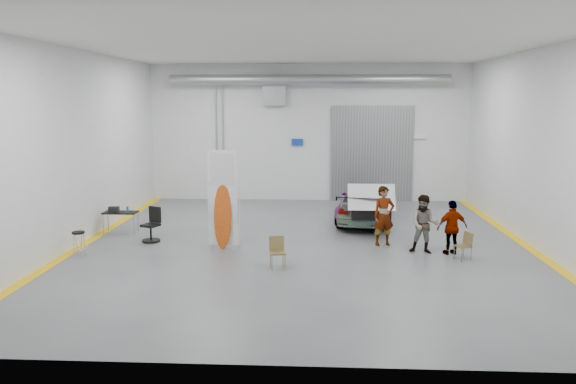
{
  "coord_description": "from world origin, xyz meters",
  "views": [
    {
      "loc": [
        0.39,
        -16.88,
        4.45
      ],
      "look_at": [
        -0.55,
        1.03,
        1.5
      ],
      "focal_mm": 35.0,
      "sensor_mm": 36.0,
      "label": 1
    }
  ],
  "objects_px": {
    "person_c": "(452,227)",
    "folding_chair_far": "(463,251)",
    "person_b": "(424,224)",
    "office_chair": "(151,227)",
    "person_a": "(384,216)",
    "work_table": "(119,212)",
    "folding_chair_near": "(278,259)",
    "sedan_car": "(365,204)",
    "surfboard_display": "(223,207)",
    "shop_stool": "(79,244)"
  },
  "relations": [
    {
      "from": "person_b",
      "to": "shop_stool",
      "type": "distance_m",
      "value": 10.0
    },
    {
      "from": "folding_chair_far",
      "to": "office_chair",
      "type": "relative_size",
      "value": 0.73
    },
    {
      "from": "shop_stool",
      "to": "person_b",
      "type": "bearing_deg",
      "value": 5.21
    },
    {
      "from": "shop_stool",
      "to": "work_table",
      "type": "relative_size",
      "value": 0.65
    },
    {
      "from": "shop_stool",
      "to": "work_table",
      "type": "distance_m",
      "value": 2.99
    },
    {
      "from": "shop_stool",
      "to": "office_chair",
      "type": "height_order",
      "value": "office_chair"
    },
    {
      "from": "folding_chair_near",
      "to": "shop_stool",
      "type": "bearing_deg",
      "value": 159.4
    },
    {
      "from": "folding_chair_near",
      "to": "shop_stool",
      "type": "xyz_separation_m",
      "value": [
        -5.77,
        0.85,
        0.1
      ]
    },
    {
      "from": "sedan_car",
      "to": "shop_stool",
      "type": "height_order",
      "value": "sedan_car"
    },
    {
      "from": "sedan_car",
      "to": "person_c",
      "type": "xyz_separation_m",
      "value": [
        2.14,
        -4.35,
        0.13
      ]
    },
    {
      "from": "person_c",
      "to": "surfboard_display",
      "type": "distance_m",
      "value": 6.76
    },
    {
      "from": "surfboard_display",
      "to": "office_chair",
      "type": "height_order",
      "value": "surfboard_display"
    },
    {
      "from": "sedan_car",
      "to": "office_chair",
      "type": "bearing_deg",
      "value": 34.73
    },
    {
      "from": "person_b",
      "to": "office_chair",
      "type": "distance_m",
      "value": 8.46
    },
    {
      "from": "surfboard_display",
      "to": "work_table",
      "type": "distance_m",
      "value": 4.34
    },
    {
      "from": "sedan_car",
      "to": "folding_chair_far",
      "type": "bearing_deg",
      "value": 124.79
    },
    {
      "from": "folding_chair_near",
      "to": "folding_chair_far",
      "type": "bearing_deg",
      "value": -0.39
    },
    {
      "from": "work_table",
      "to": "office_chair",
      "type": "relative_size",
      "value": 1.06
    },
    {
      "from": "surfboard_display",
      "to": "shop_stool",
      "type": "bearing_deg",
      "value": -162.78
    },
    {
      "from": "person_c",
      "to": "work_table",
      "type": "distance_m",
      "value": 10.83
    },
    {
      "from": "person_c",
      "to": "folding_chair_far",
      "type": "xyz_separation_m",
      "value": [
        0.18,
        -0.59,
        -0.55
      ]
    },
    {
      "from": "person_b",
      "to": "folding_chair_near",
      "type": "distance_m",
      "value": 4.57
    },
    {
      "from": "person_c",
      "to": "folding_chair_near",
      "type": "bearing_deg",
      "value": 4.08
    },
    {
      "from": "person_c",
      "to": "folding_chair_far",
      "type": "relative_size",
      "value": 2.04
    },
    {
      "from": "folding_chair_near",
      "to": "folding_chair_far",
      "type": "height_order",
      "value": "folding_chair_near"
    },
    {
      "from": "sedan_car",
      "to": "person_c",
      "type": "distance_m",
      "value": 4.85
    },
    {
      "from": "work_table",
      "to": "folding_chair_near",
      "type": "bearing_deg",
      "value": -34.03
    },
    {
      "from": "person_a",
      "to": "work_table",
      "type": "bearing_deg",
      "value": 156.76
    },
    {
      "from": "person_c",
      "to": "office_chair",
      "type": "relative_size",
      "value": 1.48
    },
    {
      "from": "office_chair",
      "to": "sedan_car",
      "type": "bearing_deg",
      "value": 49.76
    },
    {
      "from": "shop_stool",
      "to": "office_chair",
      "type": "relative_size",
      "value": 0.68
    },
    {
      "from": "folding_chair_near",
      "to": "work_table",
      "type": "height_order",
      "value": "work_table"
    },
    {
      "from": "sedan_car",
      "to": "office_chair",
      "type": "relative_size",
      "value": 4.26
    },
    {
      "from": "work_table",
      "to": "person_a",
      "type": "bearing_deg",
      "value": -7.82
    },
    {
      "from": "person_a",
      "to": "work_table",
      "type": "distance_m",
      "value": 8.83
    },
    {
      "from": "person_b",
      "to": "surfboard_display",
      "type": "distance_m",
      "value": 5.97
    },
    {
      "from": "person_b",
      "to": "folding_chair_far",
      "type": "relative_size",
      "value": 2.21
    },
    {
      "from": "sedan_car",
      "to": "work_table",
      "type": "bearing_deg",
      "value": 24.17
    },
    {
      "from": "folding_chair_far",
      "to": "office_chair",
      "type": "height_order",
      "value": "office_chair"
    },
    {
      "from": "person_a",
      "to": "person_b",
      "type": "height_order",
      "value": "person_a"
    },
    {
      "from": "folding_chair_far",
      "to": "surfboard_display",
      "type": "bearing_deg",
      "value": -122.49
    },
    {
      "from": "person_a",
      "to": "person_b",
      "type": "bearing_deg",
      "value": -54.08
    },
    {
      "from": "office_chair",
      "to": "person_b",
      "type": "bearing_deg",
      "value": 18.08
    },
    {
      "from": "person_a",
      "to": "folding_chair_near",
      "type": "height_order",
      "value": "person_a"
    },
    {
      "from": "sedan_car",
      "to": "surfboard_display",
      "type": "relative_size",
      "value": 1.45
    },
    {
      "from": "person_a",
      "to": "person_c",
      "type": "bearing_deg",
      "value": -42.44
    },
    {
      "from": "person_b",
      "to": "shop_stool",
      "type": "xyz_separation_m",
      "value": [
        -9.94,
        -0.91,
        -0.5
      ]
    },
    {
      "from": "folding_chair_near",
      "to": "surfboard_display",
      "type": "bearing_deg",
      "value": 120.07
    },
    {
      "from": "sedan_car",
      "to": "folding_chair_near",
      "type": "bearing_deg",
      "value": 74.54
    },
    {
      "from": "sedan_car",
      "to": "work_table",
      "type": "relative_size",
      "value": 4.04
    }
  ]
}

